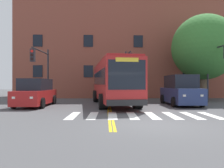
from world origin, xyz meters
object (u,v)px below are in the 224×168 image
at_px(car_navy_far_lane, 180,91).
at_px(street_tree_curbside_large, 204,48).
at_px(city_bus, 113,82).
at_px(traffic_light_far_corner, 42,65).
at_px(car_red_near_lane, 36,93).
at_px(traffic_light_near_corner, 215,63).
at_px(traffic_light_overhead, 128,67).
at_px(car_black_behind_bus, 111,90).

bearing_deg(car_navy_far_lane, street_tree_curbside_large, 48.29).
height_order(city_bus, traffic_light_far_corner, traffic_light_far_corner).
xyz_separation_m(city_bus, car_navy_far_lane, (5.39, -0.78, -0.77)).
bearing_deg(car_red_near_lane, traffic_light_near_corner, 7.43).
distance_m(car_red_near_lane, traffic_light_near_corner, 15.25).
distance_m(car_navy_far_lane, traffic_light_overhead, 5.51).
bearing_deg(car_black_behind_bus, car_red_near_lane, -118.17).
bearing_deg(car_red_near_lane, street_tree_curbside_large, 17.74).
bearing_deg(traffic_light_near_corner, car_navy_far_lane, -158.15).
bearing_deg(street_tree_curbside_large, car_black_behind_bus, 145.83).
bearing_deg(street_tree_curbside_large, traffic_light_overhead, -171.57).
relative_size(city_bus, car_red_near_lane, 2.18).
bearing_deg(car_black_behind_bus, car_navy_far_lane, -63.25).
bearing_deg(car_black_behind_bus, traffic_light_overhead, -79.04).
distance_m(city_bus, traffic_light_far_corner, 6.40).
bearing_deg(traffic_light_overhead, street_tree_curbside_large, 8.43).
xyz_separation_m(city_bus, car_red_near_lane, (-5.95, -1.29, -0.90)).
relative_size(car_red_near_lane, street_tree_curbside_large, 0.59).
distance_m(city_bus, street_tree_curbside_large, 10.53).
bearing_deg(car_navy_far_lane, car_black_behind_bus, 116.75).
bearing_deg(city_bus, street_tree_curbside_large, 21.13).
xyz_separation_m(car_red_near_lane, car_black_behind_bus, (5.97, 11.15, -0.14)).
distance_m(city_bus, car_navy_far_lane, 5.50).
relative_size(traffic_light_near_corner, street_tree_curbside_large, 0.59).
xyz_separation_m(traffic_light_near_corner, traffic_light_overhead, (-7.50, 1.77, -0.21)).
bearing_deg(car_black_behind_bus, street_tree_curbside_large, -34.17).
xyz_separation_m(city_bus, traffic_light_overhead, (1.47, 2.43, 1.39)).
relative_size(city_bus, car_black_behind_bus, 2.34).
bearing_deg(street_tree_curbside_large, traffic_light_near_corner, -95.97).
bearing_deg(street_tree_curbside_large, car_red_near_lane, -162.26).
xyz_separation_m(car_navy_far_lane, traffic_light_far_corner, (-11.54, 1.78, 2.23)).
relative_size(traffic_light_near_corner, traffic_light_far_corner, 1.05).
bearing_deg(street_tree_curbside_large, car_navy_far_lane, -131.71).
xyz_separation_m(traffic_light_far_corner, traffic_light_overhead, (7.62, 1.42, -0.07)).
bearing_deg(city_bus, traffic_light_far_corner, 170.74).
distance_m(traffic_light_near_corner, traffic_light_overhead, 7.71).
bearing_deg(traffic_light_overhead, traffic_light_far_corner, -169.41).
xyz_separation_m(car_red_near_lane, traffic_light_far_corner, (-0.21, 2.29, 2.36)).
xyz_separation_m(car_black_behind_bus, traffic_light_overhead, (1.44, -7.44, 2.43)).
xyz_separation_m(car_navy_far_lane, street_tree_curbside_large, (3.89, 4.36, 4.23)).
distance_m(car_navy_far_lane, traffic_light_near_corner, 4.53).
bearing_deg(traffic_light_near_corner, car_red_near_lane, -172.57).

